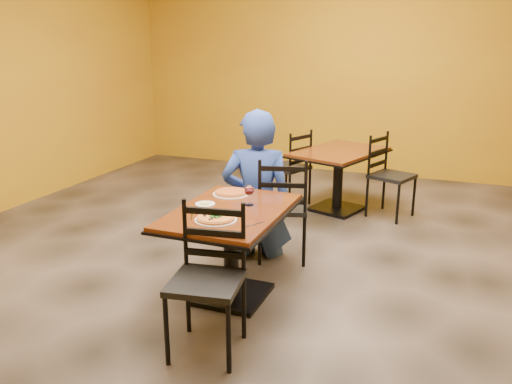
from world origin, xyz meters
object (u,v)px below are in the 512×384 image
at_px(table_second, 338,166).
at_px(pizza_main, 216,218).
at_px(side_plate, 205,204).
at_px(wine_glass, 249,194).
at_px(table_main, 231,233).
at_px(plate_far, 231,194).
at_px(chair_main_near, 206,283).
at_px(pizza_far, 231,192).
at_px(diner, 257,183).
at_px(chair_second_left, 288,168).
at_px(plate_main, 216,220).
at_px(chair_main_far, 283,207).
at_px(chair_second_right, 392,177).

relative_size(table_second, pizza_main, 4.92).
xyz_separation_m(side_plate, wine_glass, (0.33, 0.12, 0.08)).
relative_size(table_main, plate_far, 3.97).
relative_size(table_second, chair_main_near, 1.40).
distance_m(pizza_far, wine_glass, 0.34).
bearing_deg(plate_far, chair_main_near, -74.14).
bearing_deg(diner, chair_second_left, -98.68).
height_order(pizza_main, wine_glass, wine_glass).
relative_size(table_main, side_plate, 7.69).
bearing_deg(table_main, pizza_main, -88.59).
bearing_deg(plate_main, pizza_far, 104.43).
height_order(plate_main, wine_glass, wine_glass).
height_order(chair_second_left, pizza_far, chair_second_left).
bearing_deg(plate_far, side_plate, -102.83).
distance_m(chair_main_near, chair_main_far, 1.68).
xyz_separation_m(table_second, chair_main_near, (-0.13, -3.29, -0.06)).
xyz_separation_m(chair_main_near, wine_glass, (-0.07, 0.92, 0.34)).
height_order(chair_main_far, pizza_far, chair_main_far).
xyz_separation_m(chair_second_left, diner, (0.20, -1.60, 0.23)).
bearing_deg(plate_far, pizza_far, 0.00).
bearing_deg(pizza_far, chair_second_right, 63.16).
bearing_deg(diner, chair_main_near, 84.09).
height_order(plate_main, pizza_main, pizza_main).
height_order(table_second, chair_main_near, chair_main_near).
xyz_separation_m(plate_far, wine_glass, (0.26, -0.22, 0.08)).
relative_size(table_second, side_plate, 8.73).
distance_m(table_main, chair_main_near, 0.78).
xyz_separation_m(chair_second_right, diner, (-1.07, -1.60, 0.22)).
bearing_deg(chair_main_near, wine_glass, 84.89).
bearing_deg(wine_glass, table_second, 85.22).
relative_size(chair_second_right, diner, 0.69).
bearing_deg(plate_far, wine_glass, -40.42).
relative_size(table_second, plate_far, 4.51).
height_order(chair_second_left, side_plate, chair_second_left).
distance_m(plate_main, pizza_main, 0.02).
xyz_separation_m(chair_main_near, plate_main, (-0.16, 0.49, 0.26)).
height_order(table_second, plate_main, plate_main).
bearing_deg(chair_second_right, pizza_far, 174.04).
bearing_deg(table_main, chair_main_far, 81.98).
bearing_deg(table_second, chair_second_right, -0.00).
relative_size(chair_main_far, pizza_main, 3.53).
bearing_deg(chair_second_left, chair_second_right, 112.70).
height_order(table_second, plate_far, plate_far).
xyz_separation_m(chair_main_far, wine_glass, (-0.03, -0.77, 0.34)).
xyz_separation_m(chair_second_right, plate_far, (-1.09, -2.15, 0.27)).
xyz_separation_m(chair_main_near, chair_second_left, (-0.50, 3.29, -0.02)).
bearing_deg(diner, plate_main, 80.85).
height_order(diner, pizza_far, diner).
distance_m(plate_main, wine_glass, 0.45).
distance_m(table_second, plate_main, 2.82).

